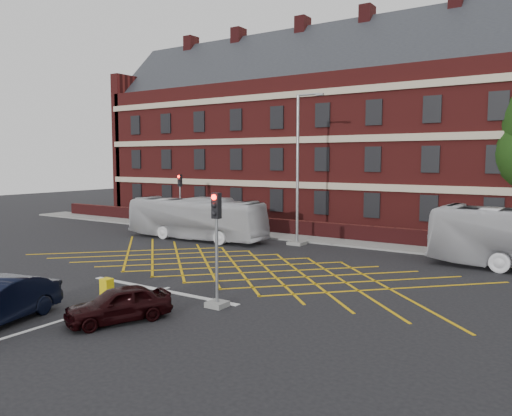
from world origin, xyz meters
The scene contains 14 objects.
ground centered at (0.00, 0.00, 0.00)m, with size 120.00×120.00×0.00m, color black.
victorian_building centered at (0.25, 22.00, 7.84)m, with size 51.00×12.17×20.40m.
boundary_wall centered at (0.00, 13.00, 0.55)m, with size 56.00×0.50×1.10m, color #451213.
far_pavement centered at (0.00, 12.00, 0.06)m, with size 60.00×3.00×0.12m, color slate.
box_junction_hatching centered at (0.00, 2.00, 0.01)m, with size 11.50×0.12×0.02m, color #CC990C.
stop_line centered at (0.00, -3.50, 0.01)m, with size 8.00×0.30×0.02m, color silver.
centre_line centered at (0.00, -10.00, 0.01)m, with size 0.15×14.00×0.02m, color silver.
bus_left centered at (-7.51, 7.67, 1.44)m, with size 2.42×10.36×2.89m, color silver.
car_maroon centered at (1.69, -7.24, 0.60)m, with size 1.42×3.54×1.20m, color black.
traffic_light_near centered at (3.45, -4.08, 1.76)m, with size 0.70×0.70×4.27m.
traffic_light_far centered at (-12.40, 11.54, 1.76)m, with size 0.70×0.70×4.27m.
street_lamp centered at (-0.58, 9.60, 3.34)m, with size 2.25×1.00×9.56m.
direction_signs centered at (-12.26, 10.79, 1.38)m, with size 1.10×0.16×2.20m.
utility_cabinet centered at (-0.65, -5.78, 0.44)m, with size 0.43×0.37×0.88m, color yellow.
Camera 1 is at (14.67, -18.46, 5.49)m, focal length 35.00 mm.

